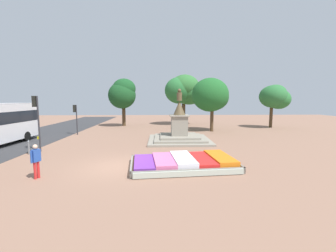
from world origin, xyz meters
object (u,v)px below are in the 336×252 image
pedestrian_near_planter (36,159)px  kerb_bollard_north (29,146)px  flower_planter (185,163)px  traffic_light_mid_block (37,114)px  statue_monument (179,132)px  kerb_bollard_mid_b (29,147)px  traffic_light_far_corner (75,114)px

pedestrian_near_planter → kerb_bollard_north: 6.35m
flower_planter → traffic_light_mid_block: (-10.52, 4.22, 2.58)m
flower_planter → statue_monument: 8.19m
traffic_light_mid_block → kerb_bollard_mid_b: bearing=-107.3°
pedestrian_near_planter → statue_monument: bearing=51.3°
pedestrian_near_planter → kerb_bollard_mid_b: bearing=122.8°
traffic_light_mid_block → traffic_light_far_corner: (-0.20, 8.12, -0.51)m
kerb_bollard_mid_b → kerb_bollard_north: bearing=116.9°
traffic_light_mid_block → kerb_bollard_north: 2.42m
traffic_light_mid_block → kerb_bollard_north: bearing=-126.0°
flower_planter → pedestrian_near_planter: bearing=-167.5°
kerb_bollard_mid_b → kerb_bollard_north: size_ratio=0.97×
kerb_bollard_mid_b → statue_monument: bearing=23.2°
flower_planter → kerb_bollard_north: kerb_bollard_north is taller
pedestrian_near_planter → traffic_light_mid_block: bearing=117.0°
pedestrian_near_planter → kerb_bollard_mid_b: 6.03m
traffic_light_far_corner → statue_monument: bearing=-20.7°
traffic_light_far_corner → kerb_bollard_mid_b: size_ratio=3.43×
kerb_bollard_north → kerb_bollard_mid_b: bearing=-63.1°
flower_planter → kerb_bollard_mid_b: bearing=162.6°
kerb_bollard_mid_b → flower_planter: bearing=-17.4°
statue_monument → traffic_light_far_corner: size_ratio=1.72×
flower_planter → pedestrian_near_planter: (-7.52, -1.67, 0.74)m
traffic_light_far_corner → kerb_bollard_mid_b: traffic_light_far_corner is taller
traffic_light_far_corner → kerb_bollard_north: size_ratio=3.33×
statue_monument → pedestrian_near_planter: 12.60m
traffic_light_far_corner → pedestrian_near_planter: traffic_light_far_corner is taller
kerb_bollard_mid_b → kerb_bollard_north: 0.32m
flower_planter → statue_monument: bearing=87.5°
traffic_light_mid_block → pedestrian_near_planter: 6.86m
statue_monument → traffic_light_mid_block: size_ratio=1.37×
traffic_light_far_corner → kerb_bollard_north: bearing=-91.4°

